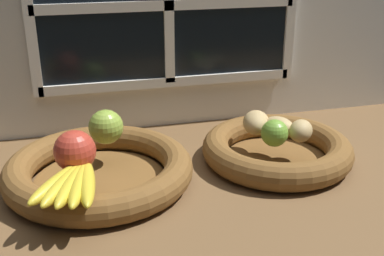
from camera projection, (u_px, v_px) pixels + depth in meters
The scene contains 11 objects.
ground_plane at pixel (199, 179), 102.02cm from camera, with size 140.00×90.00×3.00cm, color brown.
back_wall at pixel (167, 17), 117.67cm from camera, with size 140.00×4.60×55.00cm.
fruit_bowl_left at pixel (99, 170), 96.41cm from camera, with size 37.84×37.84×5.88cm.
fruit_bowl_right at pixel (277, 150), 105.56cm from camera, with size 32.86×32.86×5.88cm.
apple_green_back at pixel (106, 127), 99.90cm from camera, with size 7.26×7.26×7.26cm, color #8CAD3D.
apple_red_front at pixel (75, 151), 88.13cm from camera, with size 7.80×7.80×7.80cm, color #B73828.
banana_bunch_front at pixel (73, 182), 82.38cm from camera, with size 12.43×18.21×2.84cm.
potato_small at pixel (301, 131), 101.20cm from camera, with size 6.16×4.82×4.72cm, color tan.
potato_large at pixel (278, 127), 103.55cm from camera, with size 7.19×5.16×4.48cm, color tan.
potato_oblong at pixel (256, 123), 105.27cm from camera, with size 8.40×5.77×5.02cm, color tan.
lime_near at pixel (274, 133), 98.85cm from camera, with size 5.68×5.68×5.68cm, color #6B9E33.
Camera 1 is at (-24.56, -87.13, 46.78)cm, focal length 44.93 mm.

